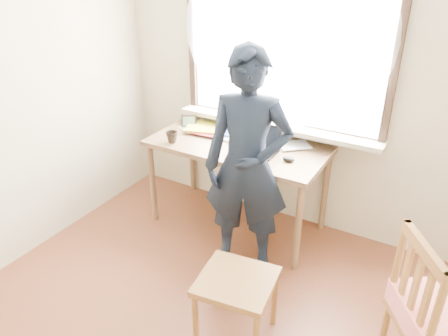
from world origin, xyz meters
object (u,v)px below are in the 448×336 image
Objects in this scene: work_chair at (236,288)px; person at (247,166)px; desk at (238,153)px; mug_white at (239,127)px; mug_dark at (172,137)px; side_chair at (441,319)px; laptop at (260,145)px.

work_chair is 0.89m from person.
desk reaches higher than work_chair.
mug_white is 0.62m from mug_dark.
side_chair is at bearing -28.62° from desk.
side_chair is (1.53, -0.92, -0.32)m from laptop.
desk is at bearing 108.45° from person.
side_chair is (2.26, -0.70, -0.31)m from mug_dark.
mug_white reaches higher than desk.
mug_dark is at bearing 141.42° from work_chair.
mug_white is 0.81m from person.
work_chair is 1.16m from side_chair.
person is at bearing -54.86° from desk.
mug_dark is at bearing 149.70° from person.
desk is 1.46× the size of side_chair.
work_chair is at bearing -61.86° from desk.
desk is 14.56× the size of mug_dark.
mug_dark is 0.06× the size of person.
laptop is 1.27m from work_chair.
side_chair is 1.55m from person.
laptop is (0.22, -0.04, 0.13)m from desk.
mug_dark reaches higher than desk.
person is at bearing 160.88° from side_chair.
side_chair reaches higher than desk.
side_chair is at bearing -17.14° from mug_dark.
desk is 0.86× the size of person.
mug_white is 0.25× the size of work_chair.
side_chair reaches higher than work_chair.
mug_white is at bearing 106.02° from person.
laptop is 0.30× the size of side_chair.
desk is at bearing 170.97° from laptop.
person is (0.83, -0.20, 0.02)m from mug_dark.
side_chair is at bearing -35.81° from person.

